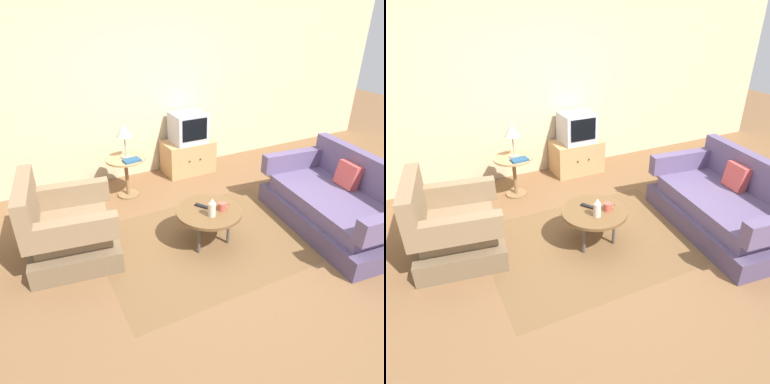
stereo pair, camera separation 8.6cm
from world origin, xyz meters
TOP-DOWN VIEW (x-y plane):
  - ground_plane at (0.00, 0.00)m, footprint 16.00×16.00m
  - back_wall at (0.00, 2.23)m, footprint 9.00×0.12m
  - area_rug at (-0.11, 0.06)m, footprint 2.39×1.77m
  - armchair at (-1.56, 0.52)m, footprint 1.02×1.04m
  - couch at (1.45, -0.35)m, footprint 1.18×1.92m
  - coffee_table at (-0.11, 0.06)m, footprint 0.73×0.73m
  - side_table at (-0.58, 1.55)m, footprint 0.54×0.54m
  - tv_stand at (0.55, 1.89)m, footprint 0.78×0.50m
  - television at (0.55, 1.88)m, footprint 0.51×0.45m
  - table_lamp at (-0.55, 1.56)m, footprint 0.22×0.22m
  - vase at (-0.14, -0.06)m, footprint 0.08×0.08m
  - mug at (0.02, 0.00)m, footprint 0.14×0.09m
  - tv_remote_dark at (-0.15, 0.16)m, footprint 0.12×0.16m
  - book at (-0.53, 1.40)m, footprint 0.24×0.17m

SIDE VIEW (x-z plane):
  - ground_plane at x=0.00m, z-range 0.00..0.00m
  - area_rug at x=-0.11m, z-range 0.00..0.00m
  - tv_stand at x=0.55m, z-range 0.00..0.51m
  - couch at x=1.45m, z-range -0.14..0.71m
  - armchair at x=-1.56m, z-range -0.15..0.78m
  - coffee_table at x=-0.11m, z-range 0.18..0.60m
  - side_table at x=-0.58m, z-range 0.13..0.70m
  - tv_remote_dark at x=-0.15m, z-range 0.42..0.44m
  - mug at x=0.02m, z-range 0.42..0.51m
  - vase at x=-0.14m, z-range 0.42..0.63m
  - book at x=-0.53m, z-range 0.57..0.60m
  - television at x=0.55m, z-range 0.51..0.96m
  - table_lamp at x=-0.55m, z-range 0.70..1.16m
  - back_wall at x=0.00m, z-range 0.00..2.70m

